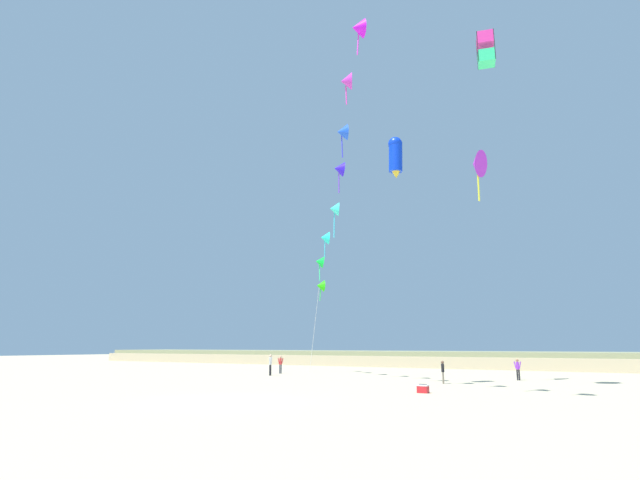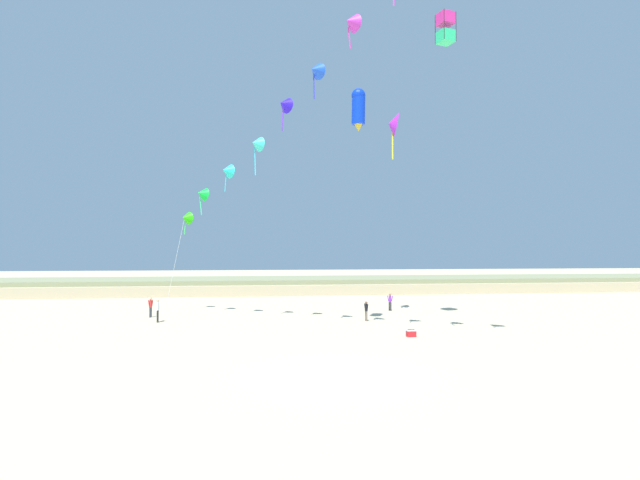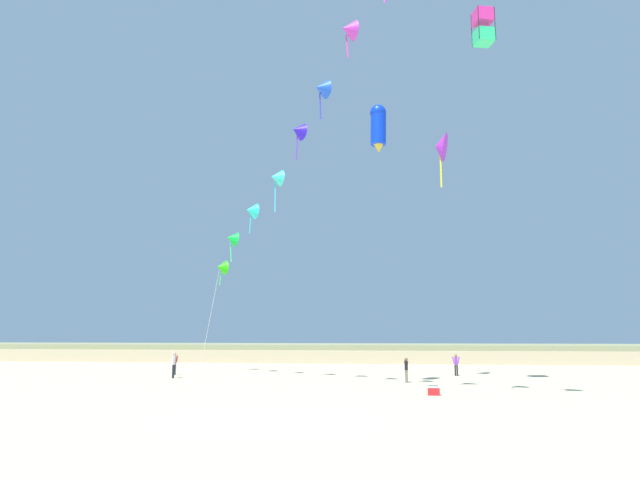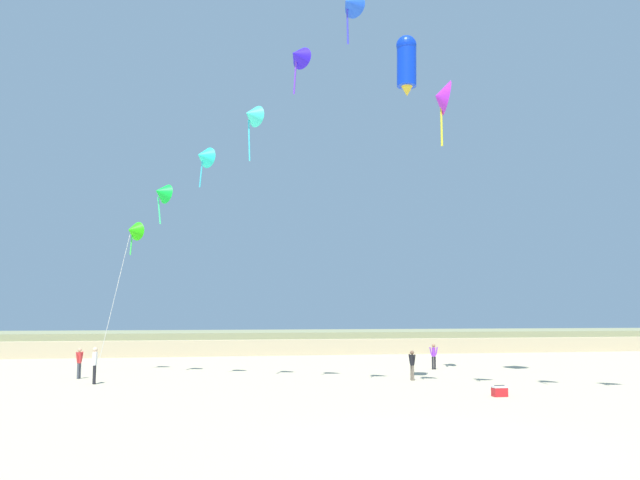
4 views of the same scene
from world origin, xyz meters
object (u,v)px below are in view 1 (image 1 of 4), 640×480
(large_kite_mid_trail, at_px, (396,156))
(beach_cooler, at_px, (423,389))
(person_near_left, at_px, (518,368))
(large_kite_high_solo, at_px, (486,49))
(person_near_right, at_px, (443,370))
(person_mid_center, at_px, (280,363))
(large_kite_low_lead, at_px, (477,164))
(person_far_left, at_px, (270,363))

(large_kite_mid_trail, bearing_deg, beach_cooler, -53.37)
(person_near_left, xyz_separation_m, large_kite_mid_trail, (-4.91, -9.84, 14.20))
(person_near_left, height_order, large_kite_high_solo, large_kite_high_solo)
(person_near_right, distance_m, person_mid_center, 17.12)
(person_mid_center, distance_m, large_kite_high_solo, 30.52)
(large_kite_high_solo, bearing_deg, large_kite_low_lead, 113.23)
(person_near_right, distance_m, beach_cooler, 7.20)
(person_mid_center, bearing_deg, large_kite_high_solo, -19.80)
(person_mid_center, distance_m, beach_cooler, 21.13)
(person_mid_center, height_order, large_kite_mid_trail, large_kite_mid_trail)
(person_near_right, relative_size, beach_cooler, 2.58)
(person_far_left, relative_size, large_kite_mid_trail, 0.59)
(large_kite_low_lead, relative_size, large_kite_high_solo, 1.83)
(large_kite_low_lead, bearing_deg, person_near_left, 77.72)
(person_far_left, xyz_separation_m, beach_cooler, (16.68, -8.47, -0.80))
(person_near_right, bearing_deg, beach_cooler, -80.26)
(person_near_left, distance_m, person_mid_center, 20.22)
(person_near_right, xyz_separation_m, large_kite_mid_trail, (-1.34, -3.63, 14.22))
(person_near_right, xyz_separation_m, person_mid_center, (-16.56, 4.35, 0.05))
(person_near_right, height_order, beach_cooler, person_near_right)
(large_kite_mid_trail, bearing_deg, person_far_left, 160.39)
(beach_cooler, bearing_deg, person_far_left, 153.09)
(large_kite_high_solo, bearing_deg, beach_cooler, -136.14)
(person_mid_center, bearing_deg, large_kite_mid_trail, -27.66)
(large_kite_mid_trail, bearing_deg, person_mid_center, 152.34)
(large_kite_mid_trail, bearing_deg, large_kite_low_lead, 54.76)
(beach_cooler, bearing_deg, large_kite_mid_trail, 126.63)
(person_mid_center, bearing_deg, person_far_left, -69.59)
(person_near_left, height_order, person_near_right, person_near_left)
(person_near_left, height_order, person_far_left, person_far_left)
(person_near_left, xyz_separation_m, person_near_right, (-3.57, -6.21, -0.02))
(person_far_left, relative_size, large_kite_high_solo, 0.82)
(person_near_right, bearing_deg, person_near_left, 60.10)
(person_mid_center, bearing_deg, person_near_left, 5.30)
(person_mid_center, xyz_separation_m, beach_cooler, (17.77, -11.41, -0.70))
(large_kite_mid_trail, relative_size, large_kite_high_solo, 1.38)
(person_near_right, relative_size, large_kite_high_solo, 0.70)
(large_kite_low_lead, bearing_deg, person_mid_center, 173.15)
(person_far_left, bearing_deg, person_near_left, 14.18)
(person_mid_center, height_order, beach_cooler, person_mid_center)
(person_near_right, relative_size, large_kite_low_lead, 0.38)
(person_far_left, distance_m, large_kite_mid_trail, 20.56)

